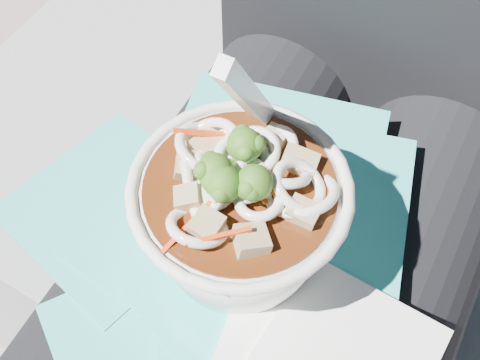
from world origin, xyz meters
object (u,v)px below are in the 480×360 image
at_px(person_body, 309,208).
at_px(plastic_bag, 224,253).
at_px(lap, 267,293).
at_px(udon_bowl, 240,209).
at_px(stone_ledge, 305,299).

relative_size(person_body, plastic_bag, 2.59).
relative_size(lap, udon_bowl, 2.36).
bearing_deg(udon_bowl, person_body, 78.96).
distance_m(plastic_bag, udon_bowl, 0.07).
bearing_deg(lap, udon_bowl, -144.08).
relative_size(stone_ledge, udon_bowl, 4.91).
bearing_deg(lap, stone_ledge, 90.00).
bearing_deg(person_body, udon_bowl, -101.04).
xyz_separation_m(stone_ledge, lap, (0.00, -0.15, 0.32)).
bearing_deg(plastic_bag, person_body, 74.39).
height_order(stone_ledge, lap, lap).
xyz_separation_m(lap, plastic_bag, (-0.03, -0.02, 0.09)).
xyz_separation_m(stone_ledge, plastic_bag, (-0.03, -0.17, 0.41)).
relative_size(stone_ledge, lap, 2.08).
bearing_deg(stone_ledge, person_body, -90.00).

